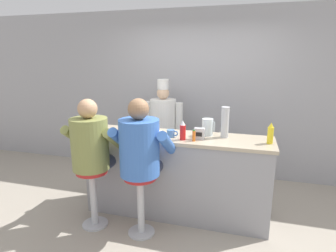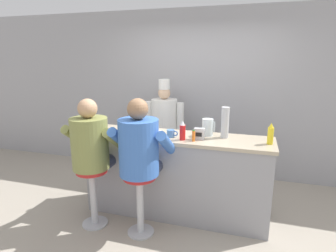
{
  "view_description": "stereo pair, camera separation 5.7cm",
  "coord_description": "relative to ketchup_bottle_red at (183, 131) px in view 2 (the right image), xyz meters",
  "views": [
    {
      "loc": [
        0.79,
        -2.86,
        1.92
      ],
      "look_at": [
        -0.1,
        0.27,
        1.14
      ],
      "focal_mm": 30.0,
      "sensor_mm": 36.0,
      "label": 1
    },
    {
      "loc": [
        0.84,
        -2.84,
        1.92
      ],
      "look_at": [
        -0.1,
        0.27,
        1.14
      ],
      "focal_mm": 30.0,
      "sensor_mm": 36.0,
      "label": 2
    }
  ],
  "objects": [
    {
      "name": "hot_sauce_bottle_orange",
      "position": [
        0.13,
        -0.02,
        -0.04
      ],
      "size": [
        0.04,
        0.04,
        0.13
      ],
      "color": "orange",
      "rests_on": "diner_counter"
    },
    {
      "name": "cup_stack_steel",
      "position": [
        0.45,
        0.23,
        0.08
      ],
      "size": [
        0.1,
        0.1,
        0.36
      ],
      "color": "#B7BABF",
      "rests_on": "diner_counter"
    },
    {
      "name": "diner_counter",
      "position": [
        -0.1,
        0.15,
        -0.61
      ],
      "size": [
        2.26,
        0.59,
        1.02
      ],
      "color": "gray",
      "rests_on": "ground_plane"
    },
    {
      "name": "ketchup_bottle_red",
      "position": [
        0.0,
        0.0,
        0.0
      ],
      "size": [
        0.07,
        0.07,
        0.23
      ],
      "color": "red",
      "rests_on": "diner_counter"
    },
    {
      "name": "coffee_mug_blue",
      "position": [
        -0.16,
        0.07,
        -0.06
      ],
      "size": [
        0.14,
        0.09,
        0.09
      ],
      "color": "#4C7AB2",
      "rests_on": "diner_counter"
    },
    {
      "name": "coffee_mug_tan",
      "position": [
        -1.17,
        0.15,
        -0.06
      ],
      "size": [
        0.12,
        0.08,
        0.09
      ],
      "color": "beige",
      "rests_on": "diner_counter"
    },
    {
      "name": "water_pitcher_clear",
      "position": [
        0.24,
        0.26,
        -0.0
      ],
      "size": [
        0.15,
        0.13,
        0.2
      ],
      "color": "silver",
      "rests_on": "diner_counter"
    },
    {
      "name": "breakfast_plate",
      "position": [
        -0.42,
        0.16,
        -0.09
      ],
      "size": [
        0.27,
        0.27,
        0.05
      ],
      "color": "white",
      "rests_on": "diner_counter"
    },
    {
      "name": "ground_plane",
      "position": [
        -0.1,
        -0.15,
        -1.12
      ],
      "size": [
        20.0,
        20.0,
        0.0
      ],
      "primitive_type": "plane",
      "color": "#9E9384"
    },
    {
      "name": "diner_seated_olive",
      "position": [
        -0.96,
        -0.35,
        -0.17
      ],
      "size": [
        0.62,
        0.62,
        1.51
      ],
      "color": "#B2B5BA",
      "rests_on": "ground_plane"
    },
    {
      "name": "mustard_bottle_yellow",
      "position": [
        0.95,
        0.12,
        0.01
      ],
      "size": [
        0.06,
        0.06,
        0.24
      ],
      "color": "yellow",
      "rests_on": "diner_counter"
    },
    {
      "name": "napkin_dispenser_chrome",
      "position": [
        0.18,
        0.08,
        -0.04
      ],
      "size": [
        0.12,
        0.07,
        0.13
      ],
      "color": "silver",
      "rests_on": "diner_counter"
    },
    {
      "name": "wall_back",
      "position": [
        -0.1,
        1.58,
        0.23
      ],
      "size": [
        10.0,
        0.06,
        2.7
      ],
      "color": "#99999E",
      "rests_on": "ground_plane"
    },
    {
      "name": "cereal_bowl",
      "position": [
        -0.77,
        -0.07,
        -0.08
      ],
      "size": [
        0.14,
        0.14,
        0.05
      ],
      "color": "white",
      "rests_on": "diner_counter"
    },
    {
      "name": "cook_in_whites_near",
      "position": [
        -0.58,
        1.14,
        -0.24
      ],
      "size": [
        0.63,
        0.4,
        1.61
      ],
      "color": "#232328",
      "rests_on": "ground_plane"
    },
    {
      "name": "diner_seated_blue",
      "position": [
        -0.38,
        -0.35,
        -0.16
      ],
      "size": [
        0.65,
        0.64,
        1.53
      ],
      "color": "#B2B5BA",
      "rests_on": "ground_plane"
    }
  ]
}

